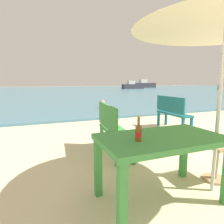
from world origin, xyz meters
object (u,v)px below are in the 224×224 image
at_px(bench_green_left, 112,126).
at_px(boat_fishing_trawler, 145,85).
at_px(side_table_wood, 216,156).
at_px(swimmer_person, 103,105).
at_px(bench_teal_center, 172,111).
at_px(picnic_table_green, 162,146).
at_px(boat_ferry, 132,86).
at_px(beer_bottle_amber, 138,132).

bearing_deg(bench_green_left, boat_fishing_trawler, 57.98).
xyz_separation_m(side_table_wood, swimmer_person, (0.77, 7.06, -0.11)).
xyz_separation_m(bench_teal_center, swimmer_person, (-0.58, 4.45, -0.30)).
bearing_deg(bench_green_left, picnic_table_green, -90.34).
xyz_separation_m(bench_teal_center, bench_green_left, (-2.32, -1.18, 0.00)).
bearing_deg(side_table_wood, boat_ferry, 64.20).
height_order(bench_green_left, boat_fishing_trawler, boat_fishing_trawler).
relative_size(side_table_wood, swimmer_person, 1.32).
bearing_deg(beer_bottle_amber, boat_fishing_trawler, 58.71).
xyz_separation_m(swimmer_person, boat_ferry, (14.30, 24.11, 0.39)).
height_order(beer_bottle_amber, side_table_wood, beer_bottle_amber).
height_order(side_table_wood, bench_teal_center, bench_teal_center).
relative_size(beer_bottle_amber, bench_teal_center, 0.22).
relative_size(side_table_wood, boat_fishing_trawler, 0.10).
height_order(picnic_table_green, bench_green_left, bench_green_left).
bearing_deg(boat_fishing_trawler, bench_teal_center, -120.09).
xyz_separation_m(bench_green_left, boat_ferry, (16.04, 29.73, 0.08)).
relative_size(beer_bottle_amber, side_table_wood, 0.49).
distance_m(picnic_table_green, boat_fishing_trawler, 43.43).
xyz_separation_m(picnic_table_green, boat_fishing_trawler, (22.34, 37.25, 0.10)).
bearing_deg(side_table_wood, picnic_table_green, -174.70).
height_order(bench_teal_center, boat_ferry, boat_ferry).
height_order(swimmer_person, boat_ferry, boat_ferry).
xyz_separation_m(beer_bottle_amber, swimmer_person, (2.08, 7.21, -0.61)).
xyz_separation_m(picnic_table_green, boat_ferry, (16.05, 31.26, -0.02)).
bearing_deg(beer_bottle_amber, side_table_wood, 6.47).
xyz_separation_m(bench_green_left, swimmer_person, (1.74, 5.62, -0.30)).
distance_m(side_table_wood, bench_green_left, 1.75).
bearing_deg(boat_fishing_trawler, picnic_table_green, -120.96).
relative_size(picnic_table_green, bench_teal_center, 1.16).
height_order(side_table_wood, boat_ferry, boat_ferry).
bearing_deg(picnic_table_green, boat_ferry, 62.83).
distance_m(beer_bottle_amber, side_table_wood, 1.41).
relative_size(swimmer_person, boat_fishing_trawler, 0.08).
height_order(bench_teal_center, bench_green_left, same).
bearing_deg(beer_bottle_amber, bench_green_left, 77.86).
distance_m(beer_bottle_amber, swimmer_person, 7.53).
distance_m(bench_green_left, boat_fishing_trawler, 42.13).
bearing_deg(picnic_table_green, bench_teal_center, 49.23).
height_order(bench_green_left, swimmer_person, bench_green_left).
distance_m(side_table_wood, swimmer_person, 7.10).
distance_m(boat_ferry, boat_fishing_trawler, 8.69).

